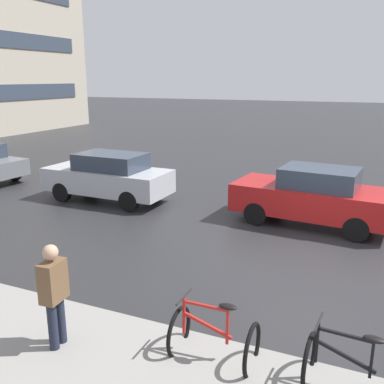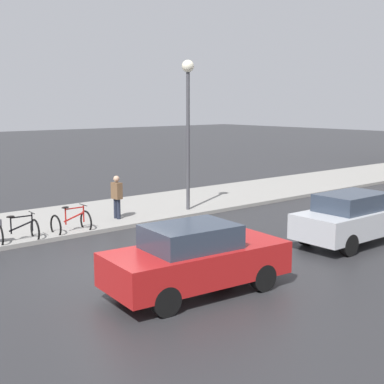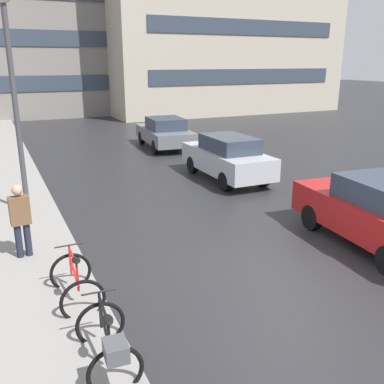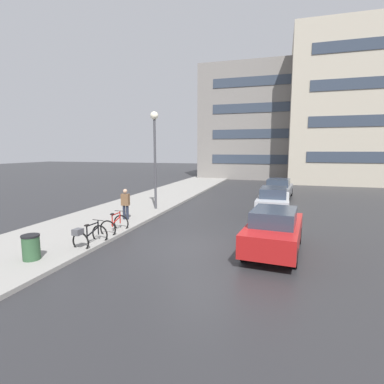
% 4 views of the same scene
% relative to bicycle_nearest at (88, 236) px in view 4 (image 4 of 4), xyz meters
% --- Properties ---
extents(ground_plane, '(140.00, 140.00, 0.00)m').
position_rel_bicycle_nearest_xyz_m(ground_plane, '(3.98, 1.25, -0.49)').
color(ground_plane, '#28282B').
extents(sidewalk_kerb, '(4.80, 60.00, 0.14)m').
position_rel_bicycle_nearest_xyz_m(sidewalk_kerb, '(-2.02, 11.25, -0.42)').
color(sidewalk_kerb, gray).
rests_on(sidewalk_kerb, ground).
extents(bicycle_nearest, '(0.82, 1.45, 0.97)m').
position_rel_bicycle_nearest_xyz_m(bicycle_nearest, '(0.00, 0.00, 0.00)').
color(bicycle_nearest, black).
rests_on(bicycle_nearest, ground).
extents(bicycle_second, '(0.76, 1.15, 0.99)m').
position_rel_bicycle_nearest_xyz_m(bicycle_second, '(-0.06, 1.99, -0.07)').
color(bicycle_second, black).
rests_on(bicycle_second, ground).
extents(car_red, '(2.17, 4.41, 1.61)m').
position_rel_bicycle_nearest_xyz_m(car_red, '(6.70, 1.62, 0.32)').
color(car_red, '#AD1919').
rests_on(car_red, ground).
extents(car_silver, '(1.78, 4.22, 1.59)m').
position_rel_bicycle_nearest_xyz_m(car_silver, '(6.49, 8.17, 0.32)').
color(car_silver, '#B2B5BA').
rests_on(car_silver, ground).
extents(car_grey, '(2.29, 4.45, 1.49)m').
position_rel_bicycle_nearest_xyz_m(car_grey, '(6.69, 14.63, 0.26)').
color(car_grey, slate).
rests_on(car_grey, ground).
extents(pedestrian, '(0.42, 0.27, 1.72)m').
position_rel_bicycle_nearest_xyz_m(pedestrian, '(-0.73, 4.18, 0.48)').
color(pedestrian, '#1E2333').
rests_on(pedestrian, ground).
extents(streetlamp, '(0.47, 0.47, 5.92)m').
position_rel_bicycle_nearest_xyz_m(streetlamp, '(-0.40, 7.25, 3.70)').
color(streetlamp, '#424247').
rests_on(streetlamp, ground).
extents(trash_bin, '(0.57, 0.57, 0.97)m').
position_rel_bicycle_nearest_xyz_m(trash_bin, '(-0.82, -1.84, -0.00)').
color(trash_bin, '#2D5133').
rests_on(trash_bin, ground).
extents(building_facade_main, '(22.33, 9.84, 14.32)m').
position_rel_bicycle_nearest_xyz_m(building_facade_main, '(7.54, 32.91, 6.67)').
color(building_facade_main, gray).
rests_on(building_facade_main, ground).
extents(building_facade_side, '(19.22, 10.09, 16.57)m').
position_rel_bicycle_nearest_xyz_m(building_facade_side, '(17.14, 29.01, 7.79)').
color(building_facade_side, '#B2A893').
rests_on(building_facade_side, ground).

